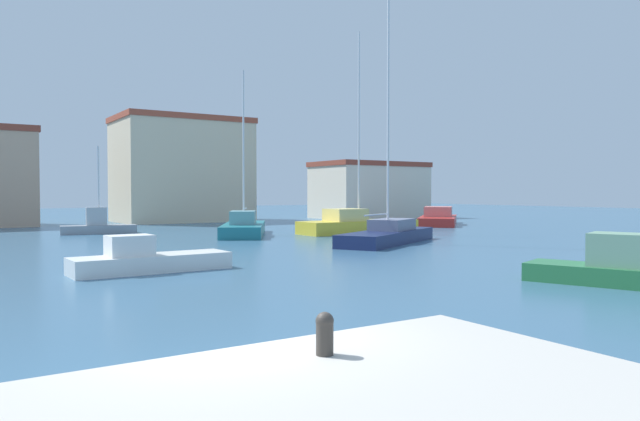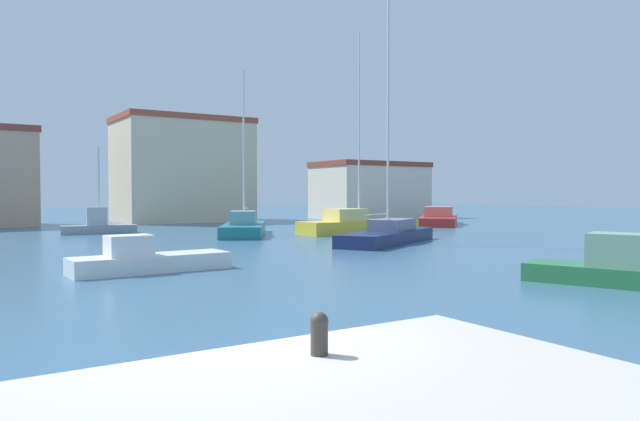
% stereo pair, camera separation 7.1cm
% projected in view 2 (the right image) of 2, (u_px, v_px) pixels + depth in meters
% --- Properties ---
extents(water, '(160.00, 160.00, 0.00)m').
position_uv_depth(water, '(332.00, 241.00, 32.27)').
color(water, '#38607F').
rests_on(water, ground).
extents(mooring_bollard, '(0.20, 0.20, 0.46)m').
position_uv_depth(mooring_bollard, '(319.00, 332.00, 6.33)').
color(mooring_bollard, '#38332D').
rests_on(mooring_bollard, pier_quay).
extents(sailboat_grey_distant_north, '(4.74, 1.85, 5.67)m').
position_uv_depth(sailboat_grey_distant_north, '(99.00, 225.00, 38.28)').
color(sailboat_grey_distant_north, gray).
rests_on(sailboat_grey_distant_north, water).
extents(sailboat_yellow_distant_east, '(8.29, 2.56, 13.16)m').
position_uv_depth(sailboat_yellow_distant_east, '(357.00, 224.00, 38.88)').
color(sailboat_yellow_distant_east, gold).
rests_on(sailboat_yellow_distant_east, water).
extents(motorboat_red_far_left, '(8.23, 7.97, 1.50)m').
position_uv_depth(motorboat_red_far_left, '(439.00, 218.00, 48.89)').
color(motorboat_red_far_left, '#B22823').
rests_on(motorboat_red_far_left, water).
extents(motorboat_white_far_right, '(5.33, 1.75, 1.27)m').
position_uv_depth(motorboat_white_far_right, '(147.00, 260.00, 19.99)').
color(motorboat_white_far_right, white).
rests_on(motorboat_white_far_right, water).
extents(sailboat_navy_near_pier, '(8.54, 6.08, 13.60)m').
position_uv_depth(sailboat_navy_near_pier, '(388.00, 233.00, 31.24)').
color(sailboat_navy_near_pier, '#19234C').
rests_on(sailboat_navy_near_pier, water).
extents(motorboat_green_behind_lamppost, '(3.48, 5.96, 1.51)m').
position_uv_depth(motorboat_green_behind_lamppost, '(627.00, 270.00, 16.91)').
color(motorboat_green_behind_lamppost, '#28703D').
rests_on(motorboat_green_behind_lamppost, water).
extents(sailboat_teal_center_channel, '(6.05, 8.26, 10.27)m').
position_uv_depth(sailboat_teal_center_channel, '(244.00, 227.00, 36.92)').
color(sailboat_teal_center_channel, '#1E707A').
rests_on(sailboat_teal_center_channel, water).
extents(waterfront_apartments, '(11.63, 8.01, 9.49)m').
position_uv_depth(waterfront_apartments, '(182.00, 170.00, 54.58)').
color(waterfront_apartments, beige).
rests_on(waterfront_apartments, ground).
extents(yacht_club, '(11.12, 7.16, 5.79)m').
position_uv_depth(yacht_club, '(370.00, 190.00, 61.83)').
color(yacht_club, beige).
rests_on(yacht_club, ground).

